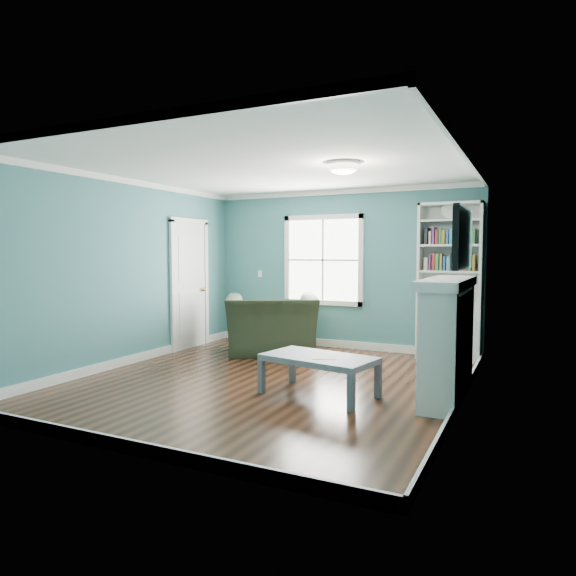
% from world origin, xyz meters
% --- Properties ---
extents(floor, '(5.00, 5.00, 0.00)m').
position_xyz_m(floor, '(0.00, 0.00, 0.00)').
color(floor, black).
rests_on(floor, ground).
extents(room_walls, '(5.00, 5.00, 5.00)m').
position_xyz_m(room_walls, '(0.00, 0.00, 1.58)').
color(room_walls, teal).
rests_on(room_walls, ground).
extents(trim, '(4.50, 5.00, 2.60)m').
position_xyz_m(trim, '(0.00, 0.00, 1.24)').
color(trim, white).
rests_on(trim, ground).
extents(window, '(1.40, 0.06, 1.50)m').
position_xyz_m(window, '(-0.30, 2.49, 1.45)').
color(window, white).
rests_on(window, room_walls).
extents(bookshelf, '(0.90, 0.35, 2.31)m').
position_xyz_m(bookshelf, '(1.77, 2.30, 0.92)').
color(bookshelf, silver).
rests_on(bookshelf, ground).
extents(fireplace, '(0.44, 1.58, 1.30)m').
position_xyz_m(fireplace, '(2.08, 0.20, 0.64)').
color(fireplace, black).
rests_on(fireplace, ground).
extents(tv, '(0.06, 1.10, 0.65)m').
position_xyz_m(tv, '(2.20, 0.20, 1.72)').
color(tv, black).
rests_on(tv, fireplace).
extents(door, '(0.12, 0.98, 2.17)m').
position_xyz_m(door, '(-2.22, 1.40, 1.07)').
color(door, silver).
rests_on(door, ground).
extents(ceiling_fixture, '(0.38, 0.38, 0.15)m').
position_xyz_m(ceiling_fixture, '(0.90, 0.10, 2.55)').
color(ceiling_fixture, white).
rests_on(ceiling_fixture, room_walls).
extents(light_switch, '(0.08, 0.01, 0.12)m').
position_xyz_m(light_switch, '(-1.50, 2.48, 1.20)').
color(light_switch, white).
rests_on(light_switch, room_walls).
extents(recliner, '(1.65, 1.46, 1.21)m').
position_xyz_m(recliner, '(-0.80, 1.60, 0.61)').
color(recliner, black).
rests_on(recliner, ground).
extents(coffee_table, '(1.31, 0.87, 0.44)m').
position_xyz_m(coffee_table, '(0.77, -0.30, 0.38)').
color(coffee_table, '#545A65').
rests_on(coffee_table, ground).
extents(paper_sheet, '(0.35, 0.39, 0.00)m').
position_xyz_m(paper_sheet, '(0.84, -0.32, 0.44)').
color(paper_sheet, white).
rests_on(paper_sheet, coffee_table).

